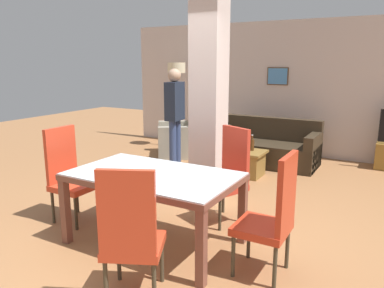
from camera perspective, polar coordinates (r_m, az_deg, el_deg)
ground_plane at (r=4.16m, az=-5.69°, el=-14.65°), size 18.00×18.00×0.00m
back_wall at (r=7.99m, az=13.87°, el=8.20°), size 7.20×0.09×2.70m
divider_pillar at (r=5.06m, az=2.55°, el=6.29°), size 0.41×0.39×2.70m
dining_table at (r=3.92m, az=-5.89°, el=-6.49°), size 1.72×1.02×0.77m
dining_chair_near_right at (r=3.02m, az=-9.27°, el=-13.24°), size 0.61×0.61×1.14m
dining_chair_far_right at (r=4.51m, az=5.55°, el=-4.40°), size 0.61×0.61×1.14m
dining_chair_head_right at (r=3.40m, az=12.23°, el=-10.37°), size 0.46×0.46×1.14m
dining_chair_head_left at (r=4.73m, az=-18.28°, el=-4.19°), size 0.46×0.46×1.14m
sofa at (r=7.22m, az=11.17°, el=-0.62°), size 1.92×0.87×0.84m
armchair at (r=7.70m, az=-1.62°, el=0.50°), size 1.20×1.21×0.86m
coffee_table at (r=6.42m, az=7.46°, el=-2.76°), size 0.80×0.54×0.43m
bottle at (r=6.35m, az=9.11°, el=-0.07°), size 0.08×0.08×0.27m
floor_lamp at (r=8.32m, az=-2.37°, el=10.40°), size 0.39×0.39×1.87m
standing_person at (r=6.76m, az=-2.65°, el=5.11°), size 0.24×0.39×1.77m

